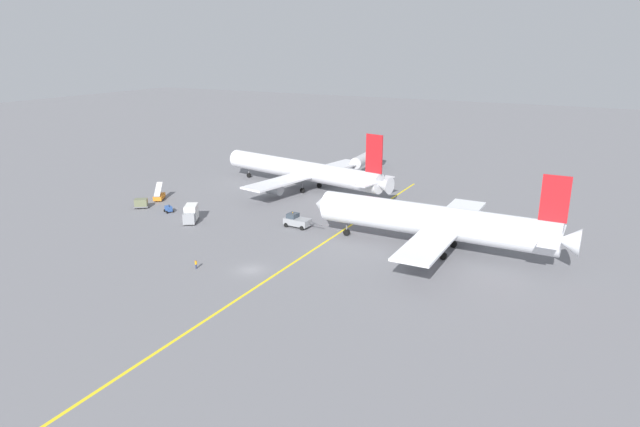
{
  "coord_description": "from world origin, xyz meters",
  "views": [
    {
      "loc": [
        50.45,
        -69.85,
        36.19
      ],
      "look_at": [
        1.18,
        22.34,
        4.0
      ],
      "focal_mm": 31.0,
      "sensor_mm": 36.0,
      "label": 1
    }
  ],
  "objects_px": {
    "airliner_being_pushed": "(435,222)",
    "ground_crew_ramp_agent_by_cones": "(196,264)",
    "airliner_at_gate_left": "(303,171)",
    "gse_stair_truck_yellow": "(159,196)",
    "gse_gpu_cart_small": "(169,209)",
    "jet_bridge": "(369,156)",
    "gse_catering_truck_tall": "(191,214)",
    "gse_container_dolly_flat": "(141,203)",
    "pushback_tug": "(297,221)"
  },
  "relations": [
    {
      "from": "gse_container_dolly_flat",
      "to": "gse_catering_truck_tall",
      "type": "relative_size",
      "value": 0.62
    },
    {
      "from": "pushback_tug",
      "to": "gse_stair_truck_yellow",
      "type": "bearing_deg",
      "value": 177.21
    },
    {
      "from": "airliner_at_gate_left",
      "to": "gse_container_dolly_flat",
      "type": "bearing_deg",
      "value": -126.05
    },
    {
      "from": "airliner_being_pushed",
      "to": "jet_bridge",
      "type": "xyz_separation_m",
      "value": [
        -36.51,
        54.94,
        -1.07
      ]
    },
    {
      "from": "gse_container_dolly_flat",
      "to": "gse_catering_truck_tall",
      "type": "distance_m",
      "value": 17.22
    },
    {
      "from": "gse_gpu_cart_small",
      "to": "jet_bridge",
      "type": "bearing_deg",
      "value": 68.72
    },
    {
      "from": "gse_gpu_cart_small",
      "to": "jet_bridge",
      "type": "height_order",
      "value": "jet_bridge"
    },
    {
      "from": "gse_gpu_cart_small",
      "to": "gse_container_dolly_flat",
      "type": "height_order",
      "value": "gse_container_dolly_flat"
    },
    {
      "from": "airliner_being_pushed",
      "to": "jet_bridge",
      "type": "distance_m",
      "value": 65.97
    },
    {
      "from": "airliner_at_gate_left",
      "to": "airliner_being_pushed",
      "type": "bearing_deg",
      "value": -32.71
    },
    {
      "from": "airliner_at_gate_left",
      "to": "gse_catering_truck_tall",
      "type": "relative_size",
      "value": 8.6
    },
    {
      "from": "ground_crew_ramp_agent_by_cones",
      "to": "airliner_being_pushed",
      "type": "bearing_deg",
      "value": 39.58
    },
    {
      "from": "ground_crew_ramp_agent_by_cones",
      "to": "jet_bridge",
      "type": "bearing_deg",
      "value": 92.67
    },
    {
      "from": "ground_crew_ramp_agent_by_cones",
      "to": "jet_bridge",
      "type": "relative_size",
      "value": 0.08
    },
    {
      "from": "airliner_being_pushed",
      "to": "pushback_tug",
      "type": "relative_size",
      "value": 5.59
    },
    {
      "from": "airliner_at_gate_left",
      "to": "gse_catering_truck_tall",
      "type": "height_order",
      "value": "airliner_at_gate_left"
    },
    {
      "from": "airliner_at_gate_left",
      "to": "ground_crew_ramp_agent_by_cones",
      "type": "bearing_deg",
      "value": -78.79
    },
    {
      "from": "gse_container_dolly_flat",
      "to": "gse_stair_truck_yellow",
      "type": "distance_m",
      "value": 7.22
    },
    {
      "from": "ground_crew_ramp_agent_by_cones",
      "to": "gse_container_dolly_flat",
      "type": "bearing_deg",
      "value": 147.64
    },
    {
      "from": "ground_crew_ramp_agent_by_cones",
      "to": "gse_catering_truck_tall",
      "type": "bearing_deg",
      "value": 132.45
    },
    {
      "from": "gse_gpu_cart_small",
      "to": "jet_bridge",
      "type": "distance_m",
      "value": 63.9
    },
    {
      "from": "airliner_being_pushed",
      "to": "gse_container_dolly_flat",
      "type": "height_order",
      "value": "airliner_being_pushed"
    },
    {
      "from": "pushback_tug",
      "to": "ground_crew_ramp_agent_by_cones",
      "type": "distance_m",
      "value": 27.5
    },
    {
      "from": "pushback_tug",
      "to": "gse_gpu_cart_small",
      "type": "height_order",
      "value": "pushback_tug"
    },
    {
      "from": "pushback_tug",
      "to": "ground_crew_ramp_agent_by_cones",
      "type": "bearing_deg",
      "value": -97.64
    },
    {
      "from": "airliner_at_gate_left",
      "to": "gse_stair_truck_yellow",
      "type": "distance_m",
      "value": 36.3
    },
    {
      "from": "pushback_tug",
      "to": "gse_gpu_cart_small",
      "type": "xyz_separation_m",
      "value": [
        -30.62,
        -4.74,
        -0.49
      ]
    },
    {
      "from": "airliner_being_pushed",
      "to": "airliner_at_gate_left",
      "type": "bearing_deg",
      "value": 147.29
    },
    {
      "from": "gse_gpu_cart_small",
      "to": "airliner_being_pushed",
      "type": "bearing_deg",
      "value": 4.32
    },
    {
      "from": "airliner_at_gate_left",
      "to": "gse_container_dolly_flat",
      "type": "relative_size",
      "value": 13.84
    },
    {
      "from": "pushback_tug",
      "to": "gse_catering_truck_tall",
      "type": "relative_size",
      "value": 1.39
    },
    {
      "from": "airliner_being_pushed",
      "to": "gse_stair_truck_yellow",
      "type": "distance_m",
      "value": 69.0
    },
    {
      "from": "gse_catering_truck_tall",
      "to": "ground_crew_ramp_agent_by_cones",
      "type": "bearing_deg",
      "value": -47.55
    },
    {
      "from": "gse_stair_truck_yellow",
      "to": "ground_crew_ramp_agent_by_cones",
      "type": "xyz_separation_m",
      "value": [
        36.13,
        -29.19,
        -0.21
      ]
    },
    {
      "from": "gse_container_dolly_flat",
      "to": "jet_bridge",
      "type": "bearing_deg",
      "value": 62.59
    },
    {
      "from": "airliner_being_pushed",
      "to": "gse_stair_truck_yellow",
      "type": "bearing_deg",
      "value": 178.19
    },
    {
      "from": "gse_gpu_cart_small",
      "to": "gse_stair_truck_yellow",
      "type": "distance_m",
      "value": 11.34
    },
    {
      "from": "airliner_being_pushed",
      "to": "jet_bridge",
      "type": "bearing_deg",
      "value": 123.6
    },
    {
      "from": "airliner_at_gate_left",
      "to": "gse_container_dolly_flat",
      "type": "xyz_separation_m",
      "value": [
        -23.96,
        -32.93,
        -3.65
      ]
    },
    {
      "from": "airliner_being_pushed",
      "to": "gse_container_dolly_flat",
      "type": "distance_m",
      "value": 67.88
    },
    {
      "from": "ground_crew_ramp_agent_by_cones",
      "to": "pushback_tug",
      "type": "bearing_deg",
      "value": 82.36
    },
    {
      "from": "pushback_tug",
      "to": "jet_bridge",
      "type": "height_order",
      "value": "jet_bridge"
    },
    {
      "from": "airliner_at_gate_left",
      "to": "gse_catering_truck_tall",
      "type": "bearing_deg",
      "value": -101.07
    },
    {
      "from": "gse_stair_truck_yellow",
      "to": "jet_bridge",
      "type": "relative_size",
      "value": 0.24
    },
    {
      "from": "gse_container_dolly_flat",
      "to": "airliner_being_pushed",
      "type": "bearing_deg",
      "value": 4.18
    },
    {
      "from": "airliner_being_pushed",
      "to": "pushback_tug",
      "type": "bearing_deg",
      "value": 179.54
    },
    {
      "from": "pushback_tug",
      "to": "gse_gpu_cart_small",
      "type": "bearing_deg",
      "value": -171.2
    },
    {
      "from": "airliner_being_pushed",
      "to": "ground_crew_ramp_agent_by_cones",
      "type": "xyz_separation_m",
      "value": [
        -32.69,
        -27.02,
        -4.74
      ]
    },
    {
      "from": "gse_stair_truck_yellow",
      "to": "gse_catering_truck_tall",
      "type": "bearing_deg",
      "value": -27.89
    },
    {
      "from": "gse_gpu_cart_small",
      "to": "pushback_tug",
      "type": "bearing_deg",
      "value": 8.8
    }
  ]
}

